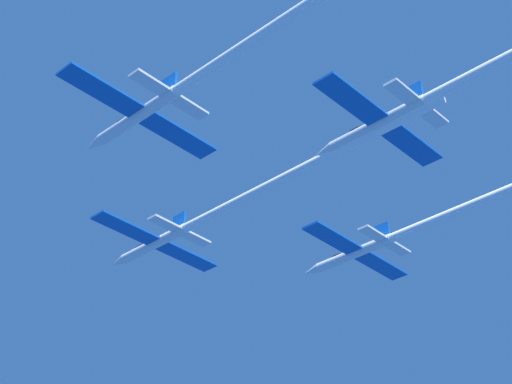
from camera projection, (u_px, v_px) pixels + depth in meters
The scene contains 3 objects.
jet_lead at pixel (227, 207), 98.57m from camera, with size 19.16×51.47×3.17m.
jet_left_wing at pixel (268, 31), 74.41m from camera, with size 19.16×62.72×3.17m.
jet_right_wing at pixel (452, 213), 99.23m from camera, with size 19.16×55.12×3.17m.
Camera 1 is at (-59.37, -73.12, -51.87)m, focal length 58.34 mm.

